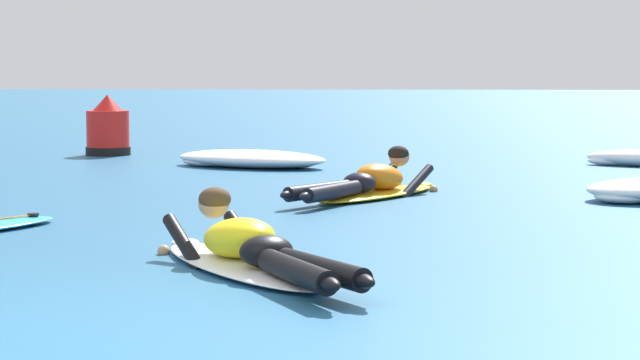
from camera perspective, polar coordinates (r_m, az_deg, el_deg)
ground_plane at (r=15.39m, az=-2.35°, el=0.49°), size 120.00×120.00×0.00m
surfer_near at (r=7.62m, az=-3.39°, el=-3.34°), size 1.69×2.42×0.55m
surfer_far at (r=11.97m, az=2.42°, el=-0.18°), size 1.61×2.39×0.55m
whitewater_front at (r=15.77m, az=-3.24°, el=0.99°), size 2.36×1.80×0.23m
channel_marker_buoy at (r=18.23m, az=-9.96°, el=2.26°), size 0.66×0.66×0.90m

